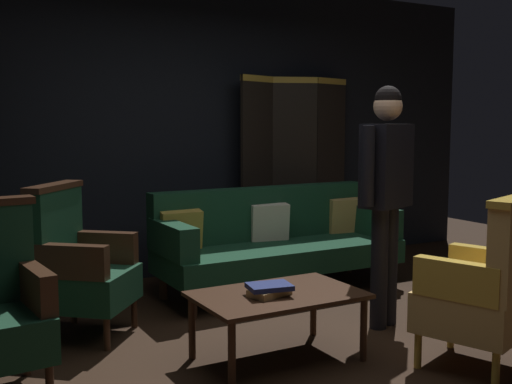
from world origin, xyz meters
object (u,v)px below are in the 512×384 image
velvet_couch (275,238)px  armchair_gilt_accent (485,288)px  coffee_table (278,300)px  book_navy_cloth (269,287)px  folding_screen (295,168)px  standing_figure (386,183)px  book_tan_leather (269,292)px  armchair_wing_right (79,265)px

velvet_couch → armchair_gilt_accent: armchair_gilt_accent is taller
coffee_table → book_navy_cloth: bearing=-159.2°
folding_screen → armchair_gilt_accent: size_ratio=1.83×
velvet_couch → coffee_table: bearing=-120.2°
armchair_gilt_accent → standing_figure: bearing=88.8°
armchair_gilt_accent → book_tan_leather: 1.26m
coffee_table → book_navy_cloth: 0.13m
coffee_table → book_navy_cloth: size_ratio=3.92×
coffee_table → book_tan_leather: (-0.07, -0.03, 0.07)m
standing_figure → book_navy_cloth: 1.22m
book_tan_leather → book_navy_cloth: bearing=90.0°
armchair_wing_right → book_tan_leather: bearing=-50.6°
folding_screen → standing_figure: (-0.52, -1.99, 0.04)m
book_tan_leather → coffee_table: bearing=20.8°
book_tan_leather → velvet_couch: bearing=58.1°
armchair_gilt_accent → standing_figure: (0.02, 0.91, 0.54)m
velvet_couch → book_tan_leather: 1.69m
armchair_gilt_accent → book_tan_leather: bearing=146.7°
folding_screen → armchair_gilt_accent: 2.99m
armchair_gilt_accent → book_navy_cloth: (-1.05, 0.69, -0.01)m
standing_figure → book_tan_leather: 1.24m
coffee_table → standing_figure: 1.21m
velvet_couch → standing_figure: 1.35m
armchair_gilt_accent → book_tan_leather: size_ratio=4.36×
armchair_gilt_accent → book_navy_cloth: bearing=146.7°
coffee_table → armchair_gilt_accent: bearing=-36.3°
armchair_gilt_accent → standing_figure: size_ratio=0.61×
standing_figure → armchair_wing_right: bearing=156.5°
folding_screen → book_tan_leather: bearing=-125.8°
armchair_wing_right → book_navy_cloth: (0.87, -1.06, -0.01)m
standing_figure → velvet_couch: bearing=98.4°
folding_screen → coffee_table: (-1.51, -2.18, -0.61)m
armchair_gilt_accent → standing_figure: standing_figure is taller
armchair_gilt_accent → armchair_wing_right: 2.60m
armchair_wing_right → standing_figure: bearing=-23.5°
velvet_couch → coffee_table: size_ratio=2.12×
folding_screen → coffee_table: 2.72m
velvet_couch → book_tan_leather: size_ratio=8.88×
velvet_couch → folding_screen: bearing=48.0°
folding_screen → book_navy_cloth: size_ratio=7.45×
coffee_table → armchair_wing_right: (-0.95, 1.03, 0.12)m
standing_figure → armchair_gilt_accent: bearing=-91.2°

